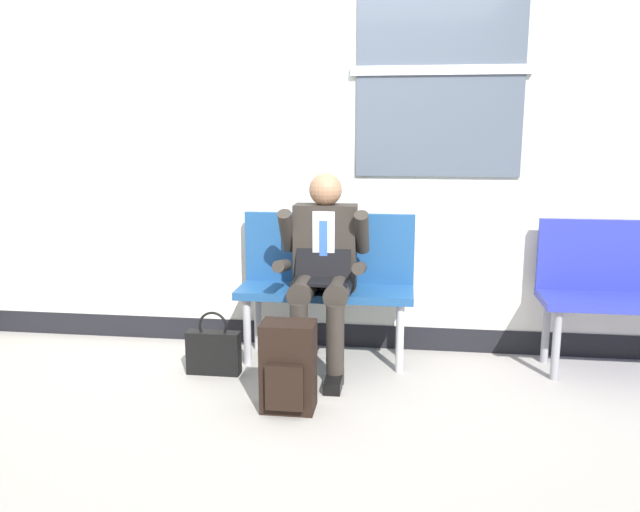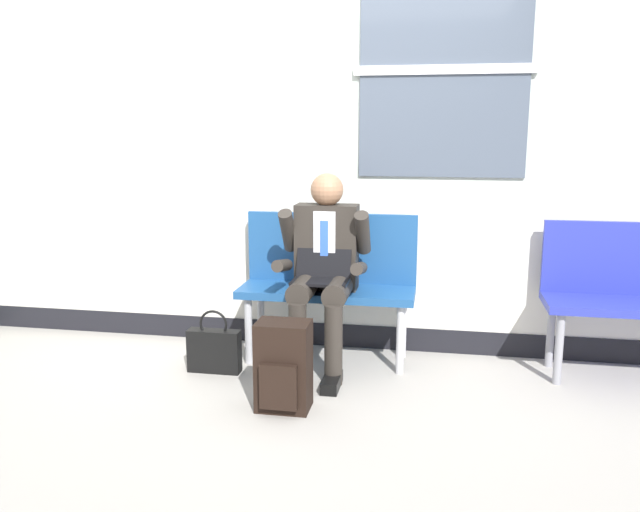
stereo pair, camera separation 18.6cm
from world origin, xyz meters
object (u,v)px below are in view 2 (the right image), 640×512
person_seated (323,267)px  backpack (283,367)px  handbag (214,350)px  bench_with_person (329,276)px  bench_empty (629,289)px

person_seated → backpack: bearing=-98.8°
handbag → bench_with_person: bearing=31.7°
person_seated → backpack: person_seated is taller
bench_empty → person_seated: size_ratio=0.82×
backpack → handbag: size_ratio=1.22×
bench_with_person → bench_empty: bearing=-0.1°
bench_with_person → backpack: bearing=-96.8°
backpack → handbag: backpack is taller
backpack → bench_empty: bearing=23.8°
bench_empty → backpack: size_ratio=2.04×
person_seated → handbag: bearing=-162.7°
backpack → handbag: bearing=140.7°
person_seated → backpack: 0.80m
person_seated → handbag: (-0.67, -0.21, -0.52)m
bench_empty → person_seated: bearing=-173.8°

